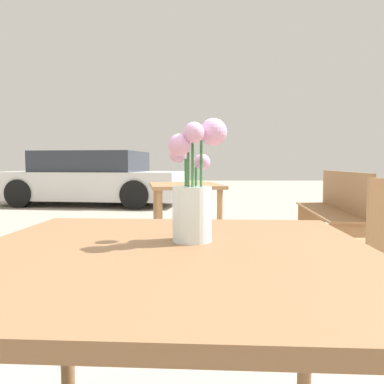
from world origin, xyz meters
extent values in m
cube|color=brown|center=(0.00, 0.00, 0.71)|extent=(1.01, 0.98, 0.03)
cylinder|color=brown|center=(-0.41, 0.43, 0.35)|extent=(0.05, 0.05, 0.70)
cylinder|color=brown|center=(0.44, 0.40, 0.35)|extent=(0.05, 0.05, 0.70)
cylinder|color=silver|center=(0.05, 0.08, 0.80)|extent=(0.10, 0.10, 0.14)
cylinder|color=silver|center=(0.05, 0.08, 0.77)|extent=(0.09, 0.09, 0.08)
cylinder|color=#337038|center=(0.07, 0.08, 0.86)|extent=(0.01, 0.01, 0.25)
sphere|color=#CC99C6|center=(0.10, 0.08, 1.01)|extent=(0.07, 0.07, 0.07)
cylinder|color=#337038|center=(0.06, 0.10, 0.83)|extent=(0.01, 0.01, 0.18)
sphere|color=#CC99C6|center=(0.08, 0.13, 0.93)|extent=(0.04, 0.04, 0.04)
cylinder|color=#337038|center=(0.03, 0.10, 0.84)|extent=(0.01, 0.01, 0.20)
sphere|color=#CC99C6|center=(0.01, 0.12, 0.95)|extent=(0.05, 0.05, 0.05)
cylinder|color=#337038|center=(0.04, 0.07, 0.85)|extent=(0.01, 0.01, 0.22)
sphere|color=#CC99C6|center=(0.02, 0.05, 0.97)|extent=(0.06, 0.06, 0.06)
cylinder|color=#337038|center=(0.05, 0.07, 0.86)|extent=(0.01, 0.01, 0.25)
sphere|color=#CC99C6|center=(0.06, 0.04, 1.00)|extent=(0.05, 0.05, 0.05)
cube|color=#9E7047|center=(1.06, 1.35, 0.21)|extent=(0.07, 0.33, 0.43)
cube|color=#9E7047|center=(1.40, 2.99, 0.44)|extent=(0.50, 1.63, 0.02)
cube|color=#9E7047|center=(1.56, 2.98, 0.65)|extent=(0.18, 1.60, 0.40)
cube|color=#9E7047|center=(1.34, 2.25, 0.21)|extent=(0.33, 0.09, 0.43)
cube|color=#9E7047|center=(1.47, 3.73, 0.21)|extent=(0.33, 0.09, 0.43)
cube|color=#9E7047|center=(-0.06, 2.61, 0.73)|extent=(0.76, 0.92, 0.03)
cylinder|color=#9E7047|center=(-0.26, 2.22, 0.36)|extent=(0.05, 0.05, 0.71)
cylinder|color=#9E7047|center=(0.25, 2.30, 0.36)|extent=(0.05, 0.05, 0.71)
cylinder|color=#9E7047|center=(-0.37, 2.92, 0.36)|extent=(0.05, 0.05, 0.71)
cylinder|color=#9E7047|center=(0.14, 3.00, 0.36)|extent=(0.05, 0.05, 0.71)
cube|color=silver|center=(-2.38, 7.73, 0.45)|extent=(4.30, 2.38, 0.61)
cube|color=#2D333D|center=(-2.38, 7.73, 0.98)|extent=(2.45, 2.01, 0.46)
cylinder|color=black|center=(-3.75, 6.99, 0.30)|extent=(0.62, 0.25, 0.60)
cylinder|color=black|center=(-3.54, 8.78, 0.30)|extent=(0.62, 0.25, 0.60)
cylinder|color=black|center=(-1.23, 6.68, 0.30)|extent=(0.62, 0.25, 0.60)
cylinder|color=black|center=(-1.01, 8.47, 0.30)|extent=(0.62, 0.25, 0.60)
camera|label=1|loc=(0.07, -0.88, 0.93)|focal=35.00mm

